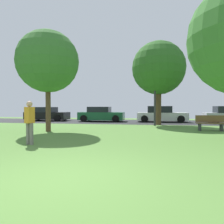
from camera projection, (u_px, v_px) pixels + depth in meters
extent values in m
plane|color=#547F38|center=(62.00, 179.00, 4.10)|extent=(44.00, 44.00, 0.00)
cube|color=#28282B|center=(131.00, 122.00, 19.86)|extent=(44.00, 6.40, 0.01)
cylinder|color=brown|center=(48.00, 105.00, 12.08)|extent=(0.29, 0.29, 3.00)
sphere|color=#38702D|center=(48.00, 61.00, 12.02)|extent=(3.52, 3.52, 3.52)
cylinder|color=brown|center=(158.00, 106.00, 16.46)|extent=(0.44, 0.44, 2.89)
sphere|color=#2D6023|center=(159.00, 68.00, 16.38)|extent=(4.12, 4.12, 4.12)
cylinder|color=slate|center=(28.00, 134.00, 7.90)|extent=(0.14, 0.14, 0.80)
cylinder|color=slate|center=(31.00, 134.00, 7.84)|extent=(0.14, 0.14, 0.80)
cube|color=orange|center=(30.00, 115.00, 7.85)|extent=(0.28, 0.36, 0.60)
sphere|color=tan|center=(29.00, 104.00, 7.84)|extent=(0.22, 0.22, 0.22)
cube|color=black|center=(47.00, 116.00, 21.46)|extent=(4.24, 1.82, 0.72)
cube|color=black|center=(45.00, 110.00, 21.48)|extent=(2.03, 1.60, 0.52)
cylinder|color=black|center=(65.00, 117.00, 22.11)|extent=(0.64, 0.22, 0.64)
cylinder|color=black|center=(57.00, 118.00, 20.32)|extent=(0.64, 0.22, 0.64)
cylinder|color=black|center=(38.00, 117.00, 22.61)|extent=(0.64, 0.22, 0.64)
cylinder|color=black|center=(29.00, 118.00, 20.83)|extent=(0.64, 0.22, 0.64)
cube|color=#195633|center=(102.00, 116.00, 20.34)|extent=(4.30, 1.84, 0.74)
cube|color=black|center=(99.00, 109.00, 20.37)|extent=(2.06, 1.62, 0.52)
cylinder|color=black|center=(118.00, 118.00, 21.00)|extent=(0.64, 0.22, 0.64)
cylinder|color=black|center=(116.00, 119.00, 19.19)|extent=(0.64, 0.22, 0.64)
cylinder|color=black|center=(89.00, 117.00, 21.51)|extent=(0.64, 0.22, 0.64)
cylinder|color=black|center=(84.00, 118.00, 19.70)|extent=(0.64, 0.22, 0.64)
cube|color=white|center=(162.00, 116.00, 19.70)|extent=(4.53, 1.84, 0.73)
cube|color=black|center=(159.00, 109.00, 19.72)|extent=(2.17, 1.62, 0.59)
cylinder|color=black|center=(178.00, 118.00, 20.34)|extent=(0.64, 0.22, 0.64)
cylinder|color=black|center=(181.00, 119.00, 18.52)|extent=(0.64, 0.22, 0.64)
cylinder|color=black|center=(145.00, 118.00, 20.88)|extent=(0.64, 0.22, 0.64)
cylinder|color=black|center=(145.00, 119.00, 19.07)|extent=(0.64, 0.22, 0.64)
cylinder|color=black|center=(209.00, 119.00, 19.16)|extent=(0.64, 0.22, 0.64)
cylinder|color=black|center=(215.00, 120.00, 17.39)|extent=(0.64, 0.22, 0.64)
cube|color=brown|center=(211.00, 123.00, 12.34)|extent=(1.60, 0.44, 0.06)
cube|color=brown|center=(210.00, 119.00, 12.53)|extent=(1.60, 0.06, 0.40)
cube|color=#333338|center=(222.00, 127.00, 12.25)|extent=(0.10, 0.40, 0.45)
cube|color=#333338|center=(200.00, 127.00, 12.45)|extent=(0.10, 0.40, 0.45)
cylinder|color=#2D2D33|center=(155.00, 95.00, 15.70)|extent=(0.14, 0.14, 4.50)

